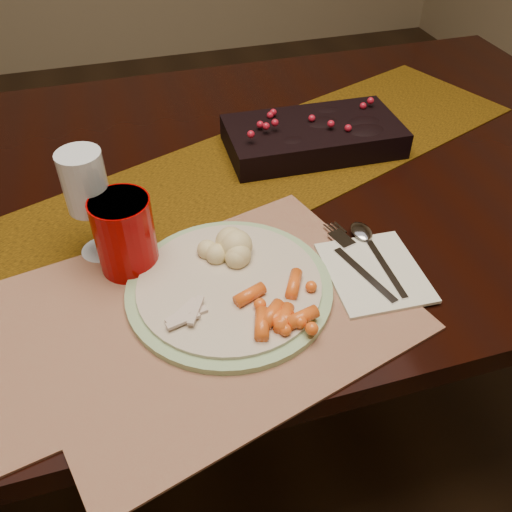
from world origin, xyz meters
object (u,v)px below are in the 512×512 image
object	(u,v)px
placemat_main	(221,316)
baby_carrots	(279,304)
mashed_potatoes	(221,247)
dinner_plate	(229,287)
red_cup	(125,235)
centerpiece	(313,133)
napkin	(374,272)
wine_glass	(90,206)
dining_table	(220,315)
turkey_shreds	(185,314)

from	to	relation	value
placemat_main	baby_carrots	xyz separation A→B (m)	(0.08, -0.02, 0.03)
baby_carrots	mashed_potatoes	xyz separation A→B (m)	(-0.05, 0.12, 0.01)
dinner_plate	red_cup	distance (m)	0.17
centerpiece	baby_carrots	world-z (taller)	centerpiece
napkin	wine_glass	bearing A→B (deg)	159.08
red_cup	placemat_main	bearing A→B (deg)	-52.51
placemat_main	baby_carrots	bearing A→B (deg)	-32.98
dining_table	red_cup	xyz separation A→B (m)	(-0.17, -0.20, 0.44)
baby_carrots	napkin	world-z (taller)	baby_carrots
placemat_main	dining_table	bearing A→B (deg)	63.52
placemat_main	turkey_shreds	distance (m)	0.05
napkin	wine_glass	distance (m)	0.43
dinner_plate	wine_glass	xyz separation A→B (m)	(-0.17, 0.15, 0.08)
baby_carrots	red_cup	size ratio (longest dim) A/B	0.88
dining_table	red_cup	distance (m)	0.51
turkey_shreds	napkin	xyz separation A→B (m)	(0.29, 0.02, -0.02)
dinner_plate	placemat_main	bearing A→B (deg)	-118.40
red_cup	centerpiece	bearing A→B (deg)	32.18
wine_glass	centerpiece	bearing A→B (deg)	24.45
centerpiece	napkin	xyz separation A→B (m)	(-0.04, -0.37, -0.03)
turkey_shreds	wine_glass	distance (m)	0.22
napkin	wine_glass	xyz separation A→B (m)	(-0.39, 0.17, 0.08)
dinner_plate	napkin	xyz separation A→B (m)	(0.22, -0.03, -0.01)
turkey_shreds	wine_glass	xyz separation A→B (m)	(-0.10, 0.19, 0.06)
baby_carrots	wine_glass	size ratio (longest dim) A/B	0.59
napkin	red_cup	distance (m)	0.37
baby_carrots	dinner_plate	bearing A→B (deg)	128.60
dinner_plate	red_cup	bearing A→B (deg)	143.51
placemat_main	dinner_plate	xyz separation A→B (m)	(0.02, 0.04, 0.01)
centerpiece	placemat_main	size ratio (longest dim) A/B	0.68
dining_table	placemat_main	xyz separation A→B (m)	(-0.06, -0.33, 0.38)
centerpiece	napkin	size ratio (longest dim) A/B	2.12
red_cup	wine_glass	distance (m)	0.07
centerpiece	red_cup	distance (m)	0.46
napkin	centerpiece	bearing A→B (deg)	86.51
placemat_main	napkin	xyz separation A→B (m)	(0.24, 0.02, 0.00)
baby_carrots	turkey_shreds	world-z (taller)	baby_carrots
red_cup	mashed_potatoes	bearing A→B (deg)	-17.24
dinner_plate	dining_table	bearing A→B (deg)	82.12
dining_table	red_cup	size ratio (longest dim) A/B	14.94
placemat_main	red_cup	size ratio (longest dim) A/B	4.12
dinner_plate	baby_carrots	world-z (taller)	baby_carrots
mashed_potatoes	turkey_shreds	xyz separation A→B (m)	(-0.08, -0.10, -0.02)
napkin	wine_glass	size ratio (longest dim) A/B	0.89
baby_carrots	mashed_potatoes	size ratio (longest dim) A/B	1.24
turkey_shreds	wine_glass	world-z (taller)	wine_glass
dining_table	turkey_shreds	world-z (taller)	turkey_shreds
baby_carrots	mashed_potatoes	world-z (taller)	mashed_potatoes
placemat_main	mashed_potatoes	xyz separation A→B (m)	(0.03, 0.10, 0.04)
centerpiece	mashed_potatoes	world-z (taller)	centerpiece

